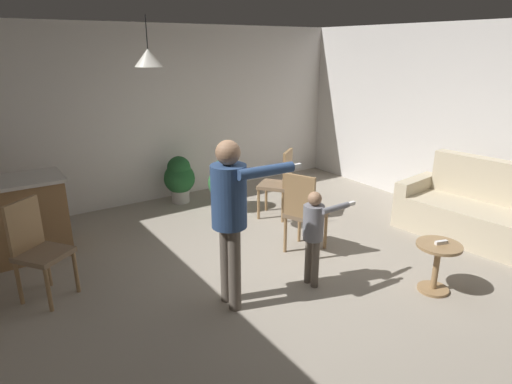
{
  "coord_description": "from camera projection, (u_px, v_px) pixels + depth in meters",
  "views": [
    {
      "loc": [
        -2.67,
        -3.3,
        2.37
      ],
      "look_at": [
        -0.39,
        0.07,
        1.0
      ],
      "focal_mm": 30.42,
      "sensor_mm": 36.0,
      "label": 1
    }
  ],
  "objects": [
    {
      "name": "ground",
      "position": [
        289.0,
        273.0,
        4.76
      ],
      "size": [
        7.68,
        7.68,
        0.0
      ],
      "primitive_type": "plane",
      "color": "#9E9384"
    },
    {
      "name": "wall_back",
      "position": [
        166.0,
        114.0,
        6.85
      ],
      "size": [
        6.4,
        0.1,
        2.7
      ],
      "primitive_type": "cube",
      "color": "silver",
      "rests_on": "ground"
    },
    {
      "name": "wall_right",
      "position": [
        473.0,
        123.0,
        6.03
      ],
      "size": [
        0.1,
        6.4,
        2.7
      ],
      "primitive_type": "cube",
      "color": "silver",
      "rests_on": "ground"
    },
    {
      "name": "couch_floral",
      "position": [
        475.0,
        213.0,
        5.58
      ],
      "size": [
        1.06,
        1.89,
        1.0
      ],
      "rotation": [
        0.0,
        0.0,
        1.69
      ],
      "color": "beige",
      "rests_on": "ground"
    },
    {
      "name": "kitchen_counter",
      "position": [
        9.0,
        221.0,
        4.96
      ],
      "size": [
        1.26,
        0.66,
        0.95
      ],
      "color": "olive",
      "rests_on": "ground"
    },
    {
      "name": "side_table_by_couch",
      "position": [
        437.0,
        262.0,
        4.33
      ],
      "size": [
        0.44,
        0.44,
        0.52
      ],
      "color": "#99754C",
      "rests_on": "ground"
    },
    {
      "name": "person_adult",
      "position": [
        230.0,
        207.0,
        3.89
      ],
      "size": [
        0.79,
        0.5,
        1.62
      ],
      "rotation": [
        0.0,
        0.0,
        -1.63
      ],
      "color": "#60564C",
      "rests_on": "ground"
    },
    {
      "name": "person_child",
      "position": [
        314.0,
        228.0,
        4.36
      ],
      "size": [
        0.54,
        0.3,
        1.02
      ],
      "rotation": [
        0.0,
        0.0,
        -1.55
      ],
      "color": "#60564C",
      "rests_on": "ground"
    },
    {
      "name": "dining_chair_by_counter",
      "position": [
        279.0,
        181.0,
        6.18
      ],
      "size": [
        0.59,
        0.59,
        1.0
      ],
      "rotation": [
        0.0,
        0.0,
        0.65
      ],
      "color": "#99754C",
      "rests_on": "ground"
    },
    {
      "name": "dining_chair_near_wall",
      "position": [
        304.0,
        210.0,
        5.08
      ],
      "size": [
        0.55,
        0.55,
        1.0
      ],
      "rotation": [
        0.0,
        0.0,
        5.11
      ],
      "color": "#99754C",
      "rests_on": "ground"
    },
    {
      "name": "dining_chair_centre_back",
      "position": [
        37.0,
        247.0,
        4.16
      ],
      "size": [
        0.59,
        0.59,
        1.0
      ],
      "rotation": [
        0.0,
        0.0,
        3.77
      ],
      "color": "#99754C",
      "rests_on": "ground"
    },
    {
      "name": "potted_plant_corner",
      "position": [
        225.0,
        182.0,
        6.5
      ],
      "size": [
        0.52,
        0.52,
        0.8
      ],
      "color": "#B7B2AD",
      "rests_on": "ground"
    },
    {
      "name": "potted_plant_by_wall",
      "position": [
        179.0,
        177.0,
        6.82
      ],
      "size": [
        0.49,
        0.49,
        0.75
      ],
      "color": "#B7B2AD",
      "rests_on": "ground"
    },
    {
      "name": "spare_remote_on_table",
      "position": [
        441.0,
        242.0,
        4.27
      ],
      "size": [
        0.13,
        0.08,
        0.04
      ],
      "primitive_type": "cube",
      "rotation": [
        0.0,
        0.0,
        1.25
      ],
      "color": "white",
      "rests_on": "side_table_by_couch"
    },
    {
      "name": "ceiling_light_pendant",
      "position": [
        148.0,
        58.0,
        4.87
      ],
      "size": [
        0.32,
        0.32,
        0.55
      ],
      "color": "silver"
    }
  ]
}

